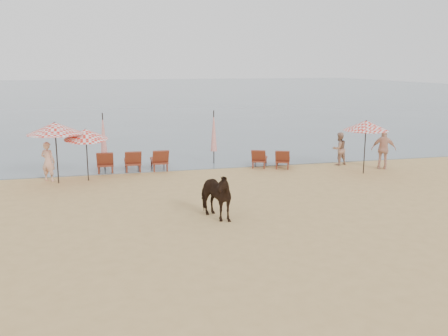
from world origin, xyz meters
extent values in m
plane|color=tan|center=(0.00, 0.00, 0.00)|extent=(120.00, 120.00, 0.00)
cube|color=#51606B|center=(0.00, 80.00, 0.00)|extent=(160.00, 140.00, 0.06)
cube|color=maroon|center=(-4.13, 10.76, 0.39)|extent=(0.76, 1.57, 0.09)
cube|color=maroon|center=(-4.15, 9.92, 0.70)|extent=(0.73, 0.53, 0.68)
cube|color=maroon|center=(-2.90, 10.73, 0.39)|extent=(0.76, 1.57, 0.09)
cube|color=maroon|center=(-2.92, 9.90, 0.70)|extent=(0.73, 0.53, 0.68)
cube|color=maroon|center=(-1.68, 10.70, 0.39)|extent=(0.76, 1.57, 0.09)
cube|color=maroon|center=(-1.70, 9.87, 0.70)|extent=(0.73, 0.53, 0.68)
cube|color=maroon|center=(3.07, 10.10, 0.35)|extent=(1.14, 1.55, 0.08)
cube|color=maroon|center=(2.77, 9.41, 0.63)|extent=(0.78, 0.68, 0.61)
cube|color=maroon|center=(4.08, 9.67, 0.35)|extent=(1.14, 1.55, 0.08)
cube|color=maroon|center=(3.79, 8.98, 0.63)|extent=(0.78, 0.68, 0.61)
cylinder|color=black|center=(-6.06, 8.83, 1.17)|extent=(0.05, 0.05, 2.33)
cone|color=red|center=(-6.06, 8.83, 2.28)|extent=(2.22, 2.22, 0.48)
sphere|color=black|center=(-6.06, 8.83, 2.49)|extent=(0.08, 0.08, 0.08)
cylinder|color=black|center=(-4.87, 9.03, 1.01)|extent=(0.05, 0.05, 2.02)
cone|color=red|center=(-4.87, 9.03, 1.97)|extent=(1.78, 1.82, 0.61)
sphere|color=black|center=(-4.87, 9.03, 2.16)|extent=(0.08, 0.08, 0.08)
cylinder|color=black|center=(7.07, 7.41, 1.10)|extent=(0.05, 0.05, 2.21)
cone|color=red|center=(7.07, 7.41, 2.16)|extent=(1.96, 1.96, 0.44)
sphere|color=black|center=(7.07, 7.41, 2.36)|extent=(0.08, 0.08, 0.08)
cylinder|color=black|center=(-4.15, 11.15, 1.32)|extent=(0.06, 0.06, 2.63)
cone|color=red|center=(-4.15, 11.15, 1.63)|extent=(0.32, 0.32, 1.98)
cylinder|color=black|center=(1.06, 11.18, 1.31)|extent=(0.06, 0.06, 2.62)
cone|color=red|center=(1.06, 11.18, 1.63)|extent=(0.32, 0.32, 1.97)
imported|color=black|center=(-0.96, 2.59, 0.78)|extent=(1.44, 2.01, 1.55)
imported|color=#E0A58C|center=(-6.46, 9.33, 0.83)|extent=(0.73, 0.64, 1.67)
imported|color=tan|center=(6.89, 9.47, 0.79)|extent=(0.89, 0.76, 1.59)
imported|color=#DAA288|center=(8.45, 8.09, 0.93)|extent=(1.18, 0.93, 1.87)
camera|label=1|loc=(-4.39, -12.21, 4.81)|focal=40.00mm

